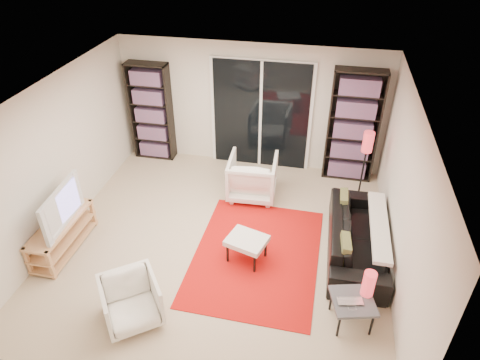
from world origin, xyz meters
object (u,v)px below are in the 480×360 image
Objects in this scene: ottoman at (247,241)px; sofa at (357,236)px; tv_stand at (63,235)px; armchair_back at (252,177)px; side_table at (353,302)px; bookshelf_right at (353,127)px; floor_lamp at (367,149)px; bookshelf_left at (151,112)px; armchair_front at (131,301)px.

sofa is at bearing 17.24° from ottoman.
armchair_back is (2.54, 1.96, 0.12)m from tv_stand.
armchair_back reaches higher than ottoman.
bookshelf_right is at bearing 90.95° from side_table.
bookshelf_left is at bearing 170.49° from floor_lamp.
bookshelf_left is 3.05m from tv_stand.
ottoman is at bearing 94.68° from armchair_back.
tv_stand is 1.85m from armchair_front.
floor_lamp is at bearing 27.23° from tv_stand.
bookshelf_left is at bearing 61.29° from sofa.
bookshelf_left is at bearing 132.80° from ottoman.
bookshelf_left reaches higher than floor_lamp.
armchair_front is at bearing -169.34° from side_table.
armchair_front is 4.39m from floor_lamp.
ottoman is (0.22, -1.63, -0.04)m from armchair_back.
bookshelf_left is 3.62m from ottoman.
ottoman is at bearing 6.87° from tv_stand.
armchair_front is at bearing 68.78° from armchair_back.
armchair_front reaches higher than side_table.
floor_lamp is (2.85, 3.27, 0.67)m from armchair_front.
bookshelf_right is at bearing -0.00° from bookshelf_left.
bookshelf_right reaches higher than bookshelf_left.
tv_stand is at bearing 34.85° from armchair_back.
tv_stand is at bearing 110.69° from armchair_front.
bookshelf_right reaches higher than armchair_front.
bookshelf_left is 5.25m from side_table.
bookshelf_left reaches higher than tv_stand.
sofa is 3.32m from armchair_front.
bookshelf_left is 3.16× the size of side_table.
bookshelf_right is 4.81m from armchair_front.
bookshelf_left reaches higher than sofa.
bookshelf_right is 3.06m from ottoman.
armchair_back is at bearing -149.05° from bookshelf_right.
tv_stand reaches higher than side_table.
side_table is (3.91, -3.45, -0.62)m from bookshelf_left.
sofa reaches higher than side_table.
bookshelf_left is 2.31× the size of armchair_back.
armchair_back reaches higher than armchair_front.
bookshelf_right is 3.20× the size of ottoman.
bookshelf_right reaches higher than side_table.
bookshelf_right is 2.48× the size of armchair_back.
bookshelf_left reaches higher than ottoman.
armchair_back is 0.65× the size of floor_lamp.
side_table is 2.84m from floor_lamp.
floor_lamp reaches higher than sofa.
tv_stand is 2.08× the size of side_table.
bookshelf_left is at bearing 180.00° from bookshelf_right.
tv_stand is at bearing -96.38° from bookshelf_left.
tv_stand is 1.85× the size of armchair_front.
tv_stand is 4.40m from sofa.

